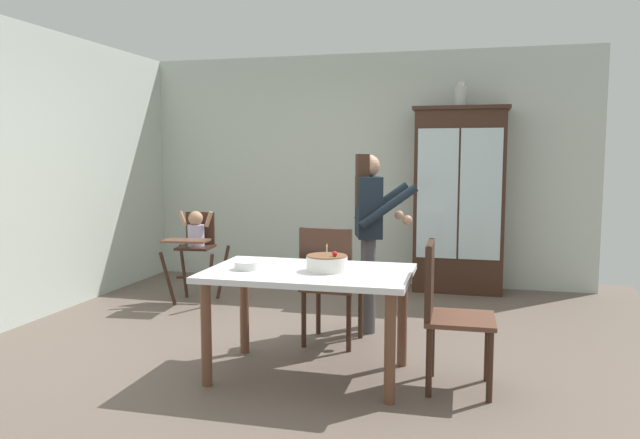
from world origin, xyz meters
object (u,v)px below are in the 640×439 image
(ceramic_vase, at_px, (461,96))
(dining_chair_right_end, at_px, (444,305))
(serving_bowl, at_px, (248,265))
(dining_chair_far_side, at_px, (329,278))
(high_chair_with_toddler, at_px, (196,239))
(birthday_cake, at_px, (327,263))
(adult_person, at_px, (369,220))
(china_cabinet, at_px, (459,200))
(dining_table, at_px, (309,285))

(ceramic_vase, distance_m, dining_chair_right_end, 3.34)
(serving_bowl, bearing_deg, dining_chair_far_side, 60.74)
(high_chair_with_toddler, bearing_deg, dining_chair_far_side, -39.04)
(high_chair_with_toddler, distance_m, birthday_cake, 2.52)
(adult_person, distance_m, birthday_cake, 1.19)
(china_cabinet, xyz_separation_m, dining_table, (-0.93, -2.93, -0.39))
(dining_chair_far_side, bearing_deg, serving_bowl, 64.43)
(dining_table, distance_m, birthday_cake, 0.20)
(high_chair_with_toddler, height_order, dining_chair_far_side, dining_chair_far_side)
(high_chair_with_toddler, xyz_separation_m, dining_chair_right_end, (2.61, -1.74, -0.10))
(dining_table, distance_m, dining_chair_far_side, 0.66)
(ceramic_vase, xyz_separation_m, dining_table, (-0.91, -2.94, -1.53))
(ceramic_vase, relative_size, serving_bowl, 1.50)
(serving_bowl, bearing_deg, adult_person, 63.10)
(adult_person, bearing_deg, high_chair_with_toddler, 56.86)
(ceramic_vase, xyz_separation_m, dining_chair_far_side, (-0.93, -2.28, -1.61))
(birthday_cake, relative_size, dining_chair_right_end, 0.29)
(high_chair_with_toddler, height_order, dining_table, high_chair_with_toddler)
(china_cabinet, distance_m, dining_table, 3.10)
(birthday_cake, xyz_separation_m, dining_chair_right_end, (0.79, -0.00, -0.24))
(china_cabinet, distance_m, dining_chair_right_end, 2.97)
(ceramic_vase, xyz_separation_m, serving_bowl, (-1.33, -3.01, -1.40))
(adult_person, height_order, dining_chair_right_end, adult_person)
(adult_person, relative_size, dining_chair_far_side, 1.59)
(birthday_cake, bearing_deg, serving_bowl, -171.91)
(ceramic_vase, bearing_deg, dining_chair_far_side, -112.08)
(ceramic_vase, bearing_deg, china_cabinet, -18.08)
(ceramic_vase, distance_m, dining_chair_far_side, 2.94)
(high_chair_with_toddler, xyz_separation_m, serving_bowl, (1.27, -1.82, 0.11))
(high_chair_with_toddler, bearing_deg, china_cabinet, 18.37)
(adult_person, height_order, dining_table, adult_person)
(dining_chair_far_side, bearing_deg, dining_table, 94.67)
(dining_table, height_order, birthday_cake, birthday_cake)
(ceramic_vase, height_order, high_chair_with_toddler, ceramic_vase)
(dining_table, bearing_deg, serving_bowl, -170.52)
(ceramic_vase, relative_size, high_chair_with_toddler, 0.28)
(china_cabinet, height_order, dining_table, china_cabinet)
(adult_person, bearing_deg, dining_chair_right_end, -165.89)
(high_chair_with_toddler, relative_size, birthday_cake, 3.39)
(ceramic_vase, bearing_deg, high_chair_with_toddler, -155.50)
(dining_chair_far_side, bearing_deg, high_chair_with_toddler, -29.39)
(birthday_cake, distance_m, dining_chair_far_side, 0.70)
(birthday_cake, bearing_deg, high_chair_with_toddler, 136.22)
(serving_bowl, bearing_deg, high_chair_with_toddler, 125.00)
(adult_person, xyz_separation_m, dining_table, (-0.22, -1.18, -0.33))
(adult_person, relative_size, dining_table, 1.09)
(china_cabinet, bearing_deg, dining_chair_far_side, -112.35)
(ceramic_vase, xyz_separation_m, dining_chair_right_end, (0.00, -2.93, -1.61))
(birthday_cake, relative_size, dining_chair_far_side, 0.29)
(adult_person, relative_size, dining_chair_right_end, 1.59)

